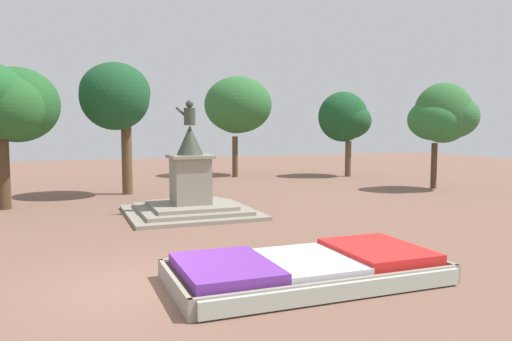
{
  "coord_description": "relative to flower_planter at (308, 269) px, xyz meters",
  "views": [
    {
      "loc": [
        -1.25,
        -10.64,
        3.44
      ],
      "look_at": [
        4.44,
        4.06,
        2.05
      ],
      "focal_mm": 35.0,
      "sensor_mm": 36.0,
      "label": 1
    }
  ],
  "objects": [
    {
      "name": "statue_monument",
      "position": [
        -0.39,
        9.3,
        0.61
      ],
      "size": [
        4.91,
        4.91,
        4.45
      ],
      "color": "gray",
      "rests_on": "ground_plane"
    },
    {
      "name": "ground_plane",
      "position": [
        -3.74,
        0.93,
        -0.27
      ],
      "size": [
        87.15,
        87.15,
        0.0
      ],
      "primitive_type": "plane",
      "color": "brown"
    },
    {
      "name": "park_tree_distant",
      "position": [
        -7.24,
        13.34,
        4.17
      ],
      "size": [
        4.6,
        4.19,
        6.06
      ],
      "color": "#4C3823",
      "rests_on": "ground_plane"
    },
    {
      "name": "park_tree_behind_statue",
      "position": [
        -2.54,
        15.71,
        4.68
      ],
      "size": [
        3.45,
        3.78,
        6.59
      ],
      "color": "brown",
      "rests_on": "ground_plane"
    },
    {
      "name": "park_tree_mid_canopy",
      "position": [
        14.19,
        11.83,
        3.73
      ],
      "size": [
        3.89,
        3.1,
        5.78
      ],
      "color": "#4C3823",
      "rests_on": "ground_plane"
    },
    {
      "name": "park_tree_far_right",
      "position": [
        13.18,
        20.27,
        3.69
      ],
      "size": [
        3.76,
        3.59,
        5.81
      ],
      "color": "brown",
      "rests_on": "ground_plane"
    },
    {
      "name": "flower_planter",
      "position": [
        0.0,
        0.0,
        0.0
      ],
      "size": [
        6.09,
        3.01,
        0.61
      ],
      "color": "#38281C",
      "rests_on": "ground_plane"
    },
    {
      "name": "park_tree_far_left",
      "position": [
        6.44,
        23.38,
        4.55
      ],
      "size": [
        4.75,
        4.28,
        6.91
      ],
      "color": "#4C3823",
      "rests_on": "ground_plane"
    }
  ]
}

